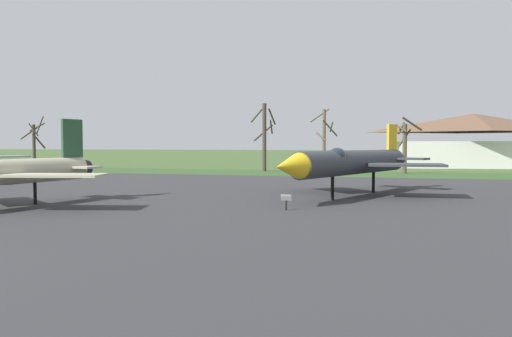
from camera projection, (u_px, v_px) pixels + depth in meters
name	position (u px, v px, depth m)	size (l,w,h in m)	color
asphalt_apron	(134.00, 206.00, 27.94)	(87.91, 55.78, 0.05)	#333335
grass_verge_strip	(270.00, 173.00, 60.67)	(147.91, 12.00, 0.06)	#345327
jet_fighter_front_right	(351.00, 162.00, 32.77)	(11.00, 16.35, 5.05)	#33383D
info_placard_front_right	(286.00, 201.00, 26.00)	(0.57, 0.26, 0.87)	black
bare_tree_far_left	(35.00, 142.00, 74.47)	(3.19, 3.13, 7.78)	#42382D
bare_tree_left_of_center	(264.00, 135.00, 63.75)	(3.15, 3.12, 8.84)	#42382D
bare_tree_center	(324.00, 137.00, 63.78)	(3.65, 3.66, 8.25)	brown
bare_tree_right_of_center	(405.00, 144.00, 58.34)	(3.11, 2.87, 6.70)	brown
visitor_building	(473.00, 140.00, 77.24)	(24.77, 16.30, 8.31)	silver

